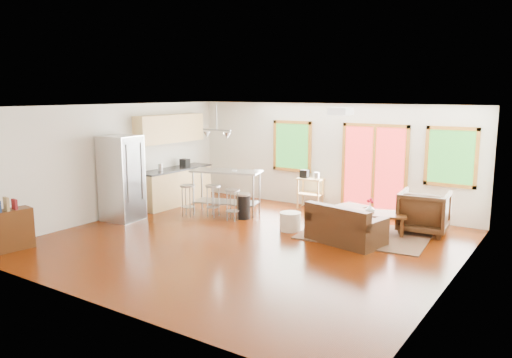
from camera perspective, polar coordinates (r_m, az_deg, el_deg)
The scene contains 29 objects.
floor at distance 9.73m, azimuth -0.99°, elevation -7.29°, with size 7.50×7.00×0.02m, color #3B1201.
ceiling at distance 9.30m, azimuth -1.04°, elevation 8.33°, with size 7.50×7.00×0.02m, color white.
back_wall at distance 12.44m, azimuth 8.25°, elevation 2.57°, with size 7.50×0.02×2.60m, color silver.
left_wall at distance 11.95m, azimuth -16.01°, elevation 1.99°, with size 0.02×7.00×2.60m, color silver.
right_wall at distance 7.94m, azimuth 21.90°, elevation -2.19°, with size 0.02×7.00×2.60m, color silver.
front_wall at distance 6.89m, azimuth -17.92°, elevation -3.71°, with size 7.50×0.02×2.60m, color silver.
window_left at distance 12.83m, azimuth 4.14°, elevation 3.77°, with size 1.10×0.05×1.30m.
french_doors at distance 11.96m, azimuth 13.32°, elevation 1.14°, with size 1.60×0.05×2.10m.
window_right at distance 11.43m, azimuth 21.40°, elevation 2.36°, with size 1.10×0.05×1.30m.
rug at distance 10.43m, azimuth 12.37°, elevation -6.21°, with size 2.45×1.89×0.02m, color #435533.
loveseat at distance 9.76m, azimuth 10.09°, elevation -5.51°, with size 1.55×1.08×0.76m.
coffee_table at distance 10.51m, azimuth 13.78°, elevation -4.08°, with size 1.26×1.01×0.44m.
armchair at distance 10.80m, azimuth 18.65°, elevation -3.36°, with size 0.94×0.88×0.97m, color black.
ottoman at distance 11.26m, azimuth 10.84°, elevation -3.98°, with size 0.59×0.59×0.40m, color black.
pouf at distance 10.50m, azimuth 3.93°, elevation -4.86°, with size 0.44×0.44×0.39m, color beige.
vase at distance 10.52m, azimuth 12.90°, elevation -3.25°, with size 0.20×0.21×0.32m.
book at distance 10.27m, azimuth 13.86°, elevation -3.42°, with size 0.22×0.03×0.30m, color maroon.
cabinets at distance 12.96m, azimuth -9.42°, elevation 1.17°, with size 0.64×2.24×2.30m.
refrigerator at distance 11.60m, azimuth -15.07°, elevation 0.10°, with size 0.85×0.82×1.92m.
island at distance 11.87m, azimuth -3.41°, elevation -0.55°, with size 1.76×1.10×1.04m.
cup at distance 11.73m, azimuth -2.50°, elevation 0.83°, with size 0.13×0.11×0.13m, color white.
bar_stool_a at distance 11.71m, azimuth -7.81°, elevation -1.60°, with size 0.44×0.44×0.74m.
bar_stool_b at distance 11.61m, azimuth -4.94°, elevation -1.62°, with size 0.36×0.36×0.74m.
bar_stool_c at distance 11.23m, azimuth -2.72°, elevation -2.10°, with size 0.40×0.40×0.71m.
trash_can at distance 11.42m, azimuth -1.45°, elevation -3.09°, with size 0.42×0.42×0.59m.
kitchen_cart at distance 12.46m, azimuth 6.15°, elevation -0.38°, with size 0.66×0.46×0.96m.
bookshelf at distance 10.19m, azimuth -26.54°, elevation -5.20°, with size 0.45×0.89×1.00m.
ceiling_flush at distance 9.03m, azimuth 9.63°, elevation 7.64°, with size 0.35×0.35×0.12m, color white.
pendant_light at distance 11.67m, azimuth -4.51°, elevation 5.11°, with size 0.80×0.18×0.79m.
Camera 1 is at (5.30, -7.63, 2.86)m, focal length 35.00 mm.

